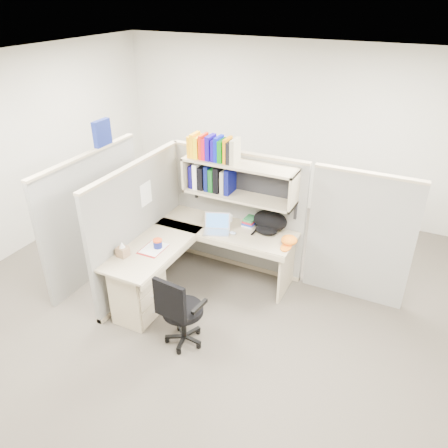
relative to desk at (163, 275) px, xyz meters
The scene contains 14 objects.
ground 0.66m from the desk, 35.01° to the left, with size 6.00×6.00×0.00m, color #3B362E.
room_shell 1.28m from the desk, 35.01° to the left, with size 6.00×6.00×6.00m.
cubicle 0.88m from the desk, 86.86° to the left, with size 3.79×1.84×1.95m.
desk is the anchor object (origin of this frame).
laptop 0.88m from the desk, 63.80° to the left, with size 0.31×0.31×0.22m, color silver, non-canonical shape.
backpack 1.41m from the desk, 47.96° to the left, with size 0.43×0.33×0.25m, color black, non-canonical shape.
orange_cap 1.52m from the desk, 34.26° to the left, with size 0.19×0.22×0.10m, color orange, non-canonical shape.
snack_canister 0.37m from the desk, 137.19° to the left, with size 0.11×0.11×0.11m.
tissue_box 0.56m from the desk, 147.62° to the right, with size 0.11×0.11×0.18m, color #8D6D4F, non-canonical shape.
mouse 0.98m from the desk, 54.52° to the left, with size 0.08×0.05×0.03m, color #96ACD5.
paper_cup 1.15m from the desk, 70.43° to the left, with size 0.06×0.06×0.09m, color white.
book_stack 1.28m from the desk, 59.20° to the left, with size 0.15×0.20×0.10m, color gray, non-canonical shape.
loose_paper 0.33m from the desk, 155.48° to the left, with size 0.23×0.30×0.00m, color silver, non-canonical shape.
task_chair 0.71m from the desk, 41.99° to the right, with size 0.49×0.45×0.90m.
Camera 1 is at (2.05, -3.69, 3.39)m, focal length 35.00 mm.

